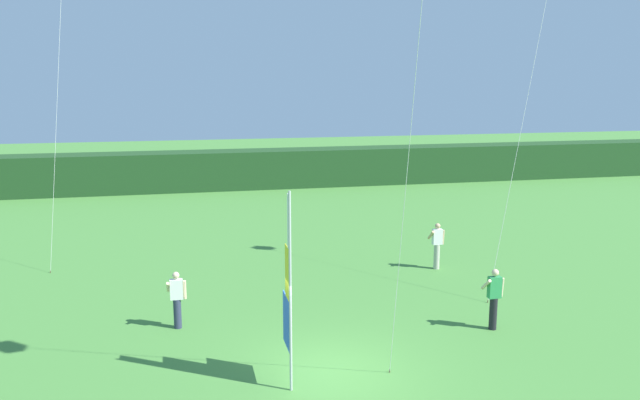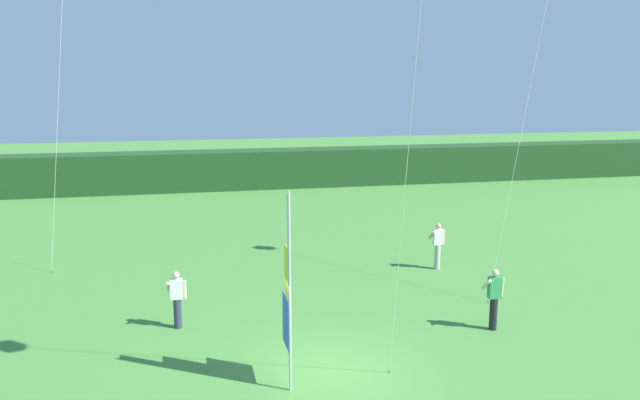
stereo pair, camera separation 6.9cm
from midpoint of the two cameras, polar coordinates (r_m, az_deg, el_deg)
The scene contains 6 objects.
ground_plane at distance 16.07m, azimuth 0.62°, elevation -15.16°, with size 120.00×120.00×0.00m, color #478438.
distant_treeline at distance 41.48m, azimuth -7.89°, elevation 2.70°, with size 80.00×2.40×2.42m, color #1E421E.
banner_flag at distance 14.70m, azimuth -2.99°, elevation -8.31°, with size 0.06×1.03×4.65m.
person_near_banner at distance 24.22m, azimuth 10.30°, elevation -3.93°, with size 0.55×0.48×1.74m.
person_mid_field at distance 18.81m, azimuth -12.74°, elevation -8.53°, with size 0.55×0.48×1.67m.
person_far_left at distance 18.89m, azimuth 15.14°, elevation -8.36°, with size 0.55×0.48×1.77m.
Camera 1 is at (-3.34, -14.04, 7.07)m, focal length 35.92 mm.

